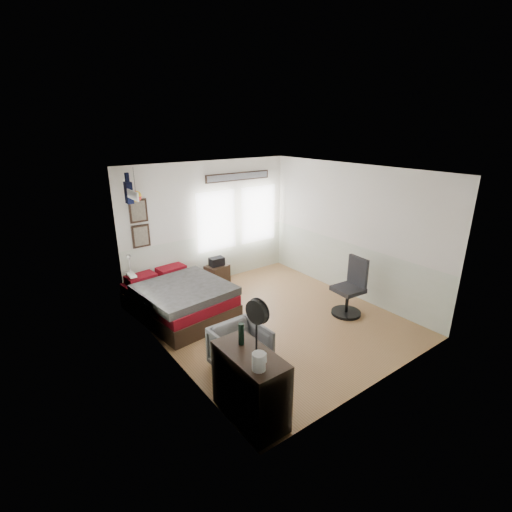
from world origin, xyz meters
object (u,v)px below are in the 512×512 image
object	(u,v)px
bed	(179,299)
dresser	(250,385)
armchair	(240,350)
task_chair	(350,292)
nightstand	(217,275)

from	to	relation	value
bed	dresser	world-z (taller)	dresser
dresser	armchair	world-z (taller)	dresser
task_chair	armchair	bearing A→B (deg)	-171.16
armchair	nightstand	world-z (taller)	armchair
armchair	task_chair	size ratio (longest dim) A/B	0.67
task_chair	dresser	bearing A→B (deg)	-156.82
dresser	task_chair	bearing A→B (deg)	18.79
nightstand	dresser	bearing A→B (deg)	-126.92
armchair	nightstand	size ratio (longest dim) A/B	1.59
armchair	bed	bearing A→B (deg)	88.40
dresser	nightstand	size ratio (longest dim) A/B	2.14
bed	task_chair	distance (m)	3.21
dresser	armchair	xyz separation A→B (m)	(0.42, 0.83, -0.11)
nightstand	task_chair	world-z (taller)	task_chair
bed	dresser	bearing A→B (deg)	-104.82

